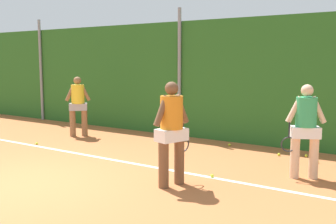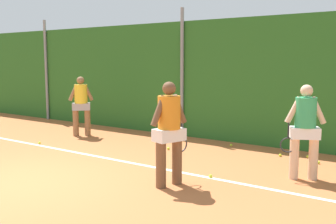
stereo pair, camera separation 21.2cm
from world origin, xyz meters
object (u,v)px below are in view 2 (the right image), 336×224
at_px(tennis_ball_5, 211,176).
at_px(tennis_ball_11, 40,143).
at_px(tennis_ball_2, 231,145).
at_px(tennis_ball_6, 168,149).
at_px(player_foreground_near, 169,128).
at_px(tennis_ball_4, 318,162).
at_px(tennis_ball_0, 280,155).
at_px(tennis_ball_7, 308,156).
at_px(player_midcourt, 305,127).
at_px(player_backcourt_far, 81,103).

relative_size(tennis_ball_5, tennis_ball_11, 1.00).
xyz_separation_m(tennis_ball_2, tennis_ball_6, (-1.08, -1.24, 0.00)).
xyz_separation_m(player_foreground_near, tennis_ball_5, (0.37, 0.81, -0.98)).
height_order(tennis_ball_2, tennis_ball_11, same).
distance_m(tennis_ball_4, tennis_ball_5, 2.58).
relative_size(tennis_ball_0, tennis_ball_2, 1.00).
bearing_deg(tennis_ball_2, tennis_ball_11, -148.35).
distance_m(tennis_ball_6, tennis_ball_11, 3.43).
distance_m(player_foreground_near, tennis_ball_5, 1.33).
distance_m(tennis_ball_4, tennis_ball_6, 3.43).
distance_m(tennis_ball_0, tennis_ball_7, 0.59).
bearing_deg(tennis_ball_4, tennis_ball_11, -162.32).
height_order(tennis_ball_0, tennis_ball_2, same).
xyz_separation_m(player_foreground_near, tennis_ball_11, (-4.74, 0.92, -0.98)).
distance_m(player_midcourt, tennis_ball_11, 6.65).
xyz_separation_m(player_backcourt_far, tennis_ball_0, (5.59, 0.79, -0.93)).
xyz_separation_m(tennis_ball_0, tennis_ball_5, (-0.50, -2.36, 0.00)).
bearing_deg(player_backcourt_far, player_midcourt, 130.64).
relative_size(player_midcourt, tennis_ball_7, 26.29).
distance_m(tennis_ball_2, tennis_ball_5, 2.85).
distance_m(tennis_ball_0, tennis_ball_4, 0.90).
bearing_deg(tennis_ball_6, tennis_ball_0, 19.71).
height_order(tennis_ball_4, tennis_ball_7, same).
xyz_separation_m(tennis_ball_6, tennis_ball_7, (3.02, 1.11, 0.00)).
distance_m(player_midcourt, tennis_ball_7, 1.96).
bearing_deg(tennis_ball_7, player_backcourt_far, -170.58).
bearing_deg(tennis_ball_6, tennis_ball_5, -36.68).
bearing_deg(tennis_ball_0, tennis_ball_6, -160.29).
bearing_deg(tennis_ball_7, player_midcourt, -77.48).
bearing_deg(tennis_ball_7, player_foreground_near, -112.80).
distance_m(player_backcourt_far, tennis_ball_6, 3.25).
xyz_separation_m(tennis_ball_2, tennis_ball_7, (1.94, -0.13, 0.00)).
relative_size(tennis_ball_4, tennis_ball_5, 1.00).
relative_size(tennis_ball_6, tennis_ball_7, 1.00).
relative_size(player_midcourt, tennis_ball_0, 26.29).
bearing_deg(player_foreground_near, tennis_ball_5, -7.29).
bearing_deg(tennis_ball_7, tennis_ball_2, 176.14).
height_order(tennis_ball_5, tennis_ball_6, same).
bearing_deg(tennis_ball_0, player_backcourt_far, -171.91).
distance_m(tennis_ball_2, tennis_ball_4, 2.33).
bearing_deg(player_foreground_near, player_midcourt, -28.82).
xyz_separation_m(tennis_ball_0, tennis_ball_11, (-5.62, -2.25, 0.00)).
xyz_separation_m(player_backcourt_far, tennis_ball_4, (6.47, 0.62, -0.93)).
bearing_deg(player_backcourt_far, tennis_ball_4, 141.84).
relative_size(tennis_ball_2, tennis_ball_4, 1.00).
bearing_deg(player_midcourt, tennis_ball_0, -84.20).
xyz_separation_m(tennis_ball_4, tennis_ball_7, (-0.33, 0.40, 0.00)).
bearing_deg(tennis_ball_2, tennis_ball_7, -3.86).
height_order(player_backcourt_far, tennis_ball_7, player_backcourt_far).
height_order(player_foreground_near, tennis_ball_6, player_foreground_near).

